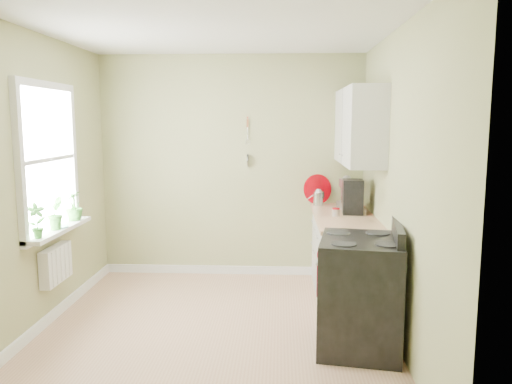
{
  "coord_description": "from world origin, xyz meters",
  "views": [
    {
      "loc": [
        0.6,
        -4.27,
        1.91
      ],
      "look_at": [
        0.36,
        0.55,
        1.22
      ],
      "focal_mm": 35.0,
      "sensor_mm": 36.0,
      "label": 1
    }
  ],
  "objects_px": {
    "kettle": "(318,197)",
    "stand_mixer": "(348,195)",
    "coffee_maker": "(352,198)",
    "stove": "(360,293)"
  },
  "relations": [
    {
      "from": "stand_mixer",
      "to": "coffee_maker",
      "type": "bearing_deg",
      "value": -88.7
    },
    {
      "from": "kettle",
      "to": "coffee_maker",
      "type": "relative_size",
      "value": 0.54
    },
    {
      "from": "kettle",
      "to": "coffee_maker",
      "type": "height_order",
      "value": "coffee_maker"
    },
    {
      "from": "stand_mixer",
      "to": "stove",
      "type": "bearing_deg",
      "value": -93.3
    },
    {
      "from": "stove",
      "to": "coffee_maker",
      "type": "distance_m",
      "value": 1.44
    },
    {
      "from": "coffee_maker",
      "to": "kettle",
      "type": "bearing_deg",
      "value": 122.67
    },
    {
      "from": "stand_mixer",
      "to": "coffee_maker",
      "type": "distance_m",
      "value": 0.33
    },
    {
      "from": "kettle",
      "to": "stand_mixer",
      "type": "bearing_deg",
      "value": -29.85
    },
    {
      "from": "stove",
      "to": "coffee_maker",
      "type": "height_order",
      "value": "coffee_maker"
    },
    {
      "from": "stand_mixer",
      "to": "coffee_maker",
      "type": "xyz_separation_m",
      "value": [
        0.01,
        -0.33,
        0.02
      ]
    }
  ]
}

